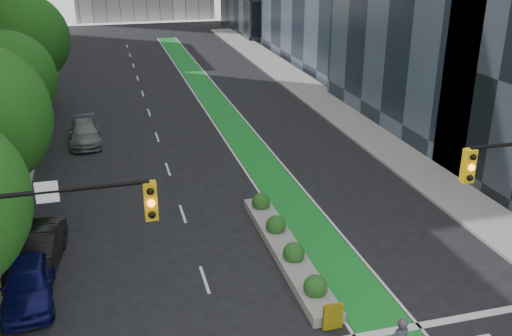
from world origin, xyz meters
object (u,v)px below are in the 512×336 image
median_planter (286,247)px  parked_car_left_far (85,133)px  parked_car_left_near (28,282)px  parked_car_left_mid (37,250)px

median_planter → parked_car_left_far: (-8.36, 17.02, 0.32)m
median_planter → parked_car_left_near: (-10.23, -0.64, 0.39)m
parked_car_left_mid → median_planter: bearing=-2.5°
median_planter → parked_car_left_near: bearing=-176.4°
parked_car_left_far → parked_car_left_mid: bearing=-98.9°
median_planter → parked_car_left_far: 18.96m
parked_car_left_near → parked_car_left_mid: parked_car_left_mid is taller
parked_car_left_near → parked_car_left_mid: 2.33m
parked_car_left_near → median_planter: bearing=0.5°
parked_car_left_near → parked_car_left_far: bearing=80.9°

